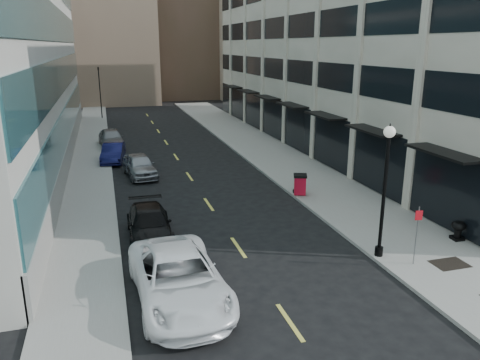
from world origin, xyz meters
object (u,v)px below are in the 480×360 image
car_silver_sedan (140,165)px  car_white_van (179,278)px  car_grey_sedan (111,138)px  car_blue_sedan (113,153)px  sign_post (417,228)px  trash_bin (300,184)px  car_black_pickup (149,224)px  lamppost (385,180)px  urn_planter (458,228)px  traffic_signal (98,70)px

car_silver_sedan → car_white_van: bearing=-97.3°
car_silver_sedan → car_grey_sedan: 10.18m
car_blue_sedan → sign_post: size_ratio=1.75×
car_grey_sedan → trash_bin: 20.02m
car_black_pickup → trash_bin: car_black_pickup is taller
lamppost → sign_post: (0.89, -1.09, -1.70)m
car_grey_sedan → sign_post: size_ratio=1.97×
car_black_pickup → car_silver_sedan: bearing=88.7°
car_blue_sedan → sign_post: sign_post is taller
car_white_van → car_black_pickup: bearing=91.7°
sign_post → urn_planter: (3.41, 1.56, -1.02)m
car_silver_sedan → trash_bin: car_silver_sedan is taller
trash_bin → car_white_van: bearing=-111.3°
lamppost → car_black_pickup: bearing=151.5°
traffic_signal → trash_bin: 36.21m
trash_bin → urn_planter: 9.09m
trash_bin → car_grey_sedan: bearing=141.3°
sign_post → urn_planter: size_ratio=2.72×
car_black_pickup → car_blue_sedan: size_ratio=1.12×
urn_planter → car_blue_sedan: bearing=125.8°
car_black_pickup → urn_planter: 13.93m
car_silver_sedan → car_grey_sedan: car_grey_sedan is taller
traffic_signal → car_black_pickup: (1.87, -37.86, -5.03)m
car_blue_sedan → sign_post: (10.99, -21.51, 1.01)m
car_grey_sedan → urn_planter: (14.40, -25.29, -0.12)m
car_black_pickup → car_blue_sedan: car_blue_sedan is taller
lamppost → traffic_signal: bearing=104.2°
car_white_van → trash_bin: size_ratio=5.15×
traffic_signal → car_white_van: (2.30, -43.72, -4.85)m
car_white_van → lamppost: 8.93m
car_blue_sedan → car_grey_sedan: car_grey_sedan is taller
car_grey_sedan → trash_bin: bearing=-64.6°
car_black_pickup → trash_bin: (9.03, 3.68, 0.12)m
traffic_signal → car_silver_sedan: size_ratio=1.56×
sign_post → traffic_signal: bearing=115.8°
car_white_van → car_blue_sedan: bearing=91.8°
car_grey_sedan → urn_planter: car_grey_sedan is taller
lamppost → sign_post: bearing=-50.8°
traffic_signal → urn_planter: bearing=-70.3°
car_grey_sedan → sign_post: bearing=-72.9°
car_blue_sedan → urn_planter: car_blue_sedan is taller
traffic_signal → car_blue_sedan: traffic_signal is taller
lamppost → car_silver_sedan: bearing=118.4°
car_silver_sedan → lamppost: size_ratio=0.80×
car_grey_sedan → lamppost: lamppost is taller
car_blue_sedan → car_silver_sedan: bearing=-63.3°
traffic_signal → sign_post: traffic_signal is taller
traffic_signal → car_black_pickup: 38.24m
car_blue_sedan → trash_bin: size_ratio=3.49×
car_blue_sedan → car_black_pickup: bearing=-77.7°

